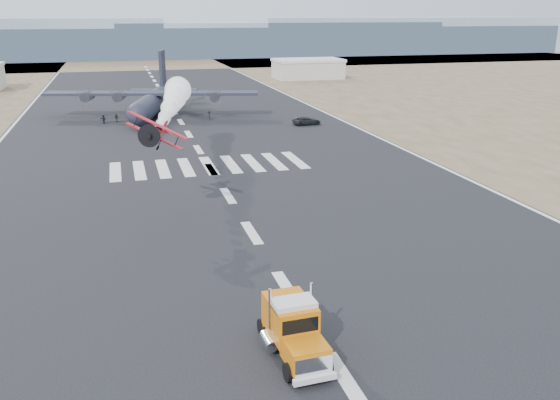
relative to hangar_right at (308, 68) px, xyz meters
name	(u,v)px	position (x,y,z in m)	size (l,w,h in m)	color
ground	(347,382)	(-46.00, -150.00, -3.01)	(500.00, 500.00, 0.00)	black
scrub_far	(142,62)	(-46.00, 80.00, -3.01)	(500.00, 80.00, 0.00)	brown
runway_markings	(198,150)	(-46.00, -90.00, -3.00)	(60.00, 260.00, 0.01)	silver
ridge_seg_d	(138,42)	(-46.00, 110.00, 3.49)	(150.00, 50.00, 13.00)	#7E91A0
ridge_seg_e	(276,38)	(19.00, 110.00, 4.49)	(150.00, 50.00, 15.00)	#7E91A0
ridge_seg_f	(399,35)	(84.00, 110.00, 5.49)	(150.00, 50.00, 17.00)	#7E91A0
ridge_seg_g	(509,37)	(149.00, 110.00, 3.49)	(150.00, 50.00, 13.00)	#7E91A0
hangar_right	(308,68)	(0.00, 0.00, 0.00)	(20.50, 12.50, 5.90)	#A8A495
semi_truck	(293,327)	(-48.08, -146.45, -1.26)	(2.97, 7.97, 3.55)	black
aerobatic_biplane	(157,132)	(-53.63, -119.25, 5.51)	(5.57, 5.53, 3.78)	#B10B0B
smoke_trail	(177,95)	(-49.25, -94.89, 5.72)	(7.17, 29.74, 3.78)	white
transport_aircraft	(154,100)	(-50.08, -57.16, 0.04)	(40.56, 33.16, 11.82)	#1F202E
support_vehicle	(307,121)	(-24.29, -74.87, -2.30)	(2.34, 5.07, 1.41)	black
crew_a	(164,119)	(-49.19, -67.52, -2.09)	(0.67, 0.55, 1.84)	black
crew_b	(151,116)	(-51.15, -63.47, -2.07)	(0.91, 0.56, 1.87)	black
crew_c	(209,115)	(-40.53, -65.01, -2.18)	(1.07, 0.50, 1.66)	black
crew_d	(117,118)	(-57.44, -63.15, -2.20)	(0.95, 0.49, 1.62)	black
crew_e	(139,117)	(-53.50, -63.51, -2.17)	(0.82, 0.50, 1.68)	black
crew_f	(104,119)	(-59.76, -63.96, -2.22)	(1.46, 0.47, 1.57)	black
crew_g	(136,115)	(-53.92, -60.96, -2.16)	(0.62, 0.51, 1.69)	black
crew_h	(153,115)	(-50.66, -61.94, -2.16)	(0.83, 0.51, 1.71)	black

